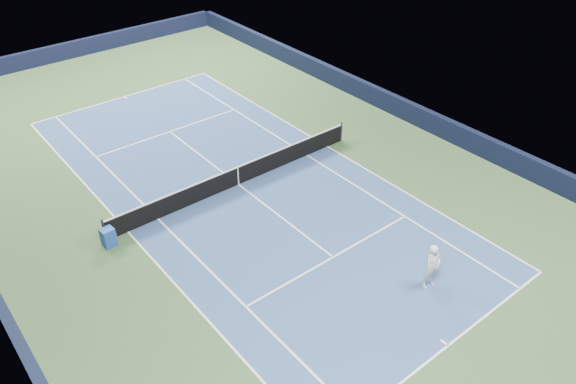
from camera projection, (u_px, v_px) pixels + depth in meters
ground at (239, 185)px, 25.70m from camera, size 40.00×40.00×0.00m
wall_far at (72, 50)px, 38.03m from camera, size 22.00×0.35×1.10m
wall_right at (400, 107)px, 30.94m from camera, size 0.35×40.00×1.10m
court_surface at (239, 184)px, 25.70m from camera, size 10.97×23.77×0.01m
baseline_far at (124, 97)px, 33.28m from camera, size 10.97×0.08×0.00m
baseline_near at (448, 346)px, 18.11m from camera, size 10.97×0.08×0.00m
sideline_doubles_right at (327, 146)px, 28.51m from camera, size 0.08×23.77×0.00m
sideline_doubles_left at (128, 232)px, 22.88m from camera, size 0.08×23.77×0.00m
sideline_singles_right at (307, 155)px, 27.81m from camera, size 0.08×23.77×0.00m
sideline_singles_left at (158, 219)px, 23.58m from camera, size 0.08×23.77×0.00m
service_line_far at (170, 132)px, 29.78m from camera, size 8.23×0.08×0.00m
service_line_near at (333, 257)px, 21.61m from camera, size 8.23×0.08×0.00m
center_service_line at (239, 184)px, 25.69m from camera, size 0.08×12.80×0.00m
center_mark_far at (126, 97)px, 33.18m from camera, size 0.08×0.30×0.00m
center_mark_near at (444, 343)px, 18.21m from camera, size 0.08×0.30×0.00m
tennis_net at (238, 175)px, 25.41m from camera, size 12.90×0.10×1.07m
sponsor_cube at (108, 237)px, 21.98m from camera, size 0.59×0.49×0.81m
tennis_player at (432, 267)px, 19.84m from camera, size 0.84×1.30×1.97m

